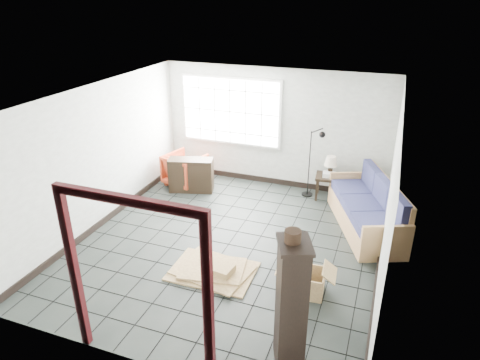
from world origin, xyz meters
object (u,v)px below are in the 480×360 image
at_px(side_table, 327,180).
at_px(futon_sofa, 369,211).
at_px(tall_shelf, 291,305).
at_px(armchair, 185,168).

bearing_deg(side_table, futon_sofa, -46.38).
bearing_deg(futon_sofa, side_table, 111.06).
xyz_separation_m(side_table, tall_shelf, (0.33, -4.53, 0.42)).
relative_size(armchair, tall_shelf, 0.48).
xyz_separation_m(futon_sofa, side_table, (-0.94, 0.99, 0.07)).
height_order(armchair, side_table, armchair).
distance_m(side_table, tall_shelf, 4.57).
bearing_deg(tall_shelf, futon_sofa, 58.04).
relative_size(futon_sofa, armchair, 2.94).
xyz_separation_m(futon_sofa, armchair, (-4.05, 0.59, 0.05)).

